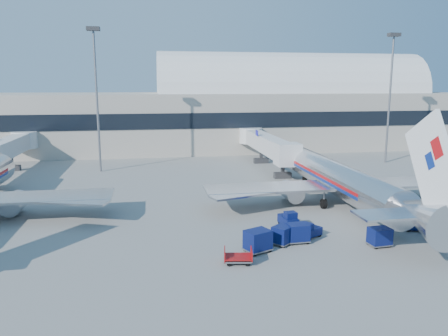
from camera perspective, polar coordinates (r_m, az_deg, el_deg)
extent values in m
plane|color=gray|center=(45.72, 5.87, -6.91)|extent=(260.00, 260.00, 0.00)
cube|color=#B2AA9E|center=(99.14, -17.28, 5.81)|extent=(170.00, 28.00, 12.00)
cube|color=black|center=(85.30, -18.54, 5.66)|extent=(170.00, 0.40, 3.00)
cylinder|color=white|center=(102.98, 8.54, 9.69)|extent=(60.00, 18.00, 18.00)
cylinder|color=silver|center=(53.79, 14.55, -1.30)|extent=(3.80, 28.00, 3.80)
sphere|color=silver|center=(66.57, 9.68, 1.19)|extent=(3.72, 3.72, 3.72)
cone|color=silver|center=(39.29, 24.70, -5.83)|extent=(3.80, 6.00, 3.80)
cube|color=#B30D12|center=(54.63, 14.14, -0.83)|extent=(3.85, 20.16, 0.32)
cube|color=navy|center=(54.70, 14.12, -1.21)|extent=(3.85, 20.16, 0.32)
cube|color=white|center=(37.93, 25.64, 0.36)|extent=(0.35, 7.79, 8.74)
cube|color=silver|center=(39.63, 24.32, -5.36)|extent=(11.00, 3.00, 0.18)
cube|color=silver|center=(53.03, 14.96, -2.16)|extent=(32.00, 5.00, 0.28)
cylinder|color=#B7B7BC|center=(52.62, 8.76, -3.07)|extent=(2.10, 3.80, 2.10)
cylinder|color=#B7B7BC|center=(56.99, 19.34, -2.49)|extent=(2.10, 3.80, 2.10)
cylinder|color=black|center=(64.25, 10.48, -1.41)|extent=(0.40, 0.90, 0.90)
sphere|color=silver|center=(66.08, -27.22, 0.06)|extent=(3.72, 3.72, 3.72)
cylinder|color=#B7B7BC|center=(52.16, -25.71, -4.17)|extent=(2.10, 3.80, 2.10)
cube|color=silver|center=(75.15, 5.48, 3.24)|extent=(2.70, 24.00, 2.70)
cube|color=silver|center=(63.57, 8.31, 1.78)|extent=(3.40, 3.20, 3.20)
cylinder|color=silver|center=(86.23, 3.50, 4.25)|extent=(4.40, 4.40, 3.00)
cube|color=#2D2D30|center=(66.01, 7.68, 0.20)|extent=(0.50, 0.50, 3.00)
cube|color=#2D2D30|center=(66.28, 7.65, -0.95)|extent=(2.60, 1.00, 0.90)
cube|color=#2D2D30|center=(78.34, 4.88, 1.94)|extent=(0.50, 0.50, 3.00)
cube|color=#2D2D30|center=(78.56, 4.87, 0.96)|extent=(2.60, 1.00, 0.90)
cube|color=navy|center=(74.54, 4.31, 4.59)|extent=(0.12, 1.40, 0.90)
cube|color=silver|center=(76.06, -26.79, 2.21)|extent=(2.70, 24.00, 2.70)
cylinder|color=silver|center=(87.02, -24.60, 3.34)|extent=(4.40, 4.40, 3.00)
cube|color=#2D2D30|center=(79.21, -26.03, 0.96)|extent=(0.50, 0.50, 3.00)
cube|color=#2D2D30|center=(79.43, -25.95, 0.00)|extent=(2.60, 1.00, 0.90)
cylinder|color=slate|center=(72.46, -16.24, 8.14)|extent=(0.36, 0.36, 22.00)
cube|color=#2D2D30|center=(72.89, -16.73, 17.04)|extent=(2.00, 1.20, 0.60)
cylinder|color=slate|center=(83.23, 20.80, 8.17)|extent=(0.36, 0.36, 22.00)
cube|color=#2D2D30|center=(83.60, 21.33, 15.91)|extent=(2.00, 1.20, 0.60)
cube|color=#9E9E96|center=(54.75, 23.84, -4.32)|extent=(3.00, 0.55, 0.90)
cube|color=#9E9E96|center=(56.61, 26.64, -4.07)|extent=(3.00, 0.55, 0.90)
cube|color=#091348|center=(41.47, 11.17, -8.17)|extent=(2.49, 2.06, 0.73)
cube|color=#091348|center=(40.93, 10.76, -7.55)|extent=(1.24, 1.27, 0.68)
cylinder|color=black|center=(42.38, 11.39, -8.13)|extent=(0.58, 0.45, 0.54)
cube|color=#091348|center=(46.39, 23.92, -6.76)|extent=(2.88, 2.21, 0.84)
cube|color=#091348|center=(46.10, 23.30, -5.94)|extent=(1.37, 1.43, 0.78)
cylinder|color=black|center=(47.11, 24.87, -6.95)|extent=(0.67, 0.48, 0.63)
cube|color=#091348|center=(44.14, 8.37, -6.80)|extent=(1.53, 2.64, 0.82)
cube|color=#091348|center=(43.48, 8.69, -6.19)|extent=(1.20, 1.10, 0.76)
cylinder|color=black|center=(44.80, 7.32, -6.91)|extent=(0.31, 0.64, 0.61)
cube|color=#091348|center=(39.81, 9.61, -8.25)|extent=(1.92, 1.53, 1.50)
cube|color=slate|center=(40.06, 9.58, -9.27)|extent=(2.03, 1.58, 0.10)
cylinder|color=black|center=(40.83, 10.24, -8.93)|extent=(0.42, 0.18, 0.41)
cube|color=#091348|center=(39.23, 7.70, -8.54)|extent=(2.26, 2.21, 1.44)
cube|color=slate|center=(39.47, 7.67, -9.54)|extent=(2.37, 2.32, 0.10)
cylinder|color=black|center=(40.30, 7.55, -9.12)|extent=(0.41, 0.38, 0.40)
cube|color=#091348|center=(37.28, 4.43, -9.32)|extent=(2.50, 2.27, 1.63)
cube|color=slate|center=(37.57, 4.41, -10.50)|extent=(2.62, 2.37, 0.11)
cylinder|color=black|center=(38.49, 4.77, -10.01)|extent=(0.48, 0.35, 0.45)
cube|color=#091348|center=(40.78, 19.67, -8.35)|extent=(1.89, 1.54, 1.43)
cube|color=slate|center=(41.01, 19.60, -9.30)|extent=(2.00, 1.60, 0.10)
cylinder|color=black|center=(41.81, 19.97, -8.96)|extent=(0.41, 0.19, 0.39)
cube|color=#091348|center=(44.46, 26.30, -7.36)|extent=(1.92, 1.67, 1.32)
cube|color=slate|center=(44.66, 26.23, -8.17)|extent=(2.02, 1.73, 0.09)
cylinder|color=black|center=(45.33, 26.77, -7.97)|extent=(0.39, 0.24, 0.37)
cube|color=slate|center=(35.19, 1.85, -11.81)|extent=(2.42, 1.84, 0.12)
cube|color=maroon|center=(35.11, 1.85, -11.51)|extent=(2.43, 1.89, 0.08)
cylinder|color=black|center=(35.79, 2.96, -11.68)|extent=(0.42, 0.22, 0.40)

